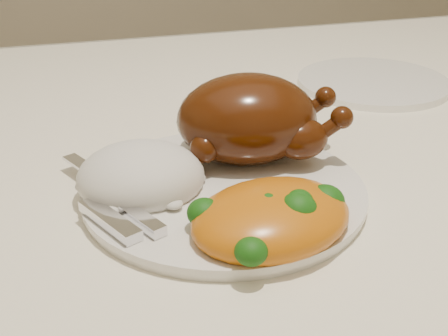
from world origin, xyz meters
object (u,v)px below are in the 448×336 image
object	(u,v)px
dinner_plate	(224,193)
dining_table	(271,237)
side_plate	(373,82)
roast_chicken	(251,119)

from	to	relation	value
dinner_plate	dining_table	bearing A→B (deg)	44.25
side_plate	roast_chicken	world-z (taller)	roast_chicken
side_plate	dinner_plate	bearing A→B (deg)	-138.84
side_plate	roast_chicken	distance (m)	0.31
dining_table	dinner_plate	distance (m)	0.15
roast_chicken	dining_table	bearing A→B (deg)	40.15
roast_chicken	dinner_plate	bearing A→B (deg)	-120.43
dining_table	side_plate	bearing A→B (deg)	39.94
dinner_plate	side_plate	bearing A→B (deg)	41.16
dining_table	side_plate	world-z (taller)	side_plate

